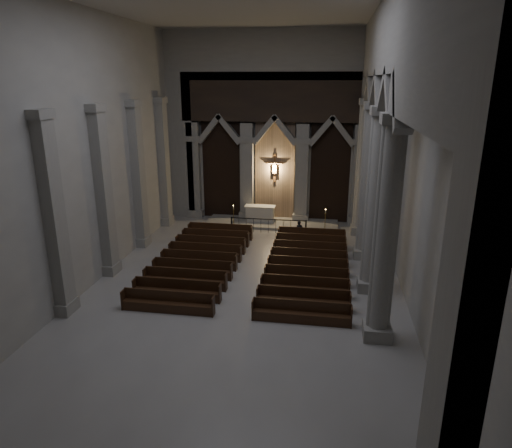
# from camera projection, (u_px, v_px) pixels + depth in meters

# --- Properties ---
(room) EXTENTS (24.00, 24.10, 12.00)m
(room) POSITION_uv_depth(u_px,v_px,m) (240.00, 118.00, 17.60)
(room) COLOR #9A9792
(room) RESTS_ON ground
(sanctuary_wall) EXTENTS (14.00, 0.77, 12.00)m
(sanctuary_wall) POSITION_uv_depth(u_px,v_px,m) (275.00, 120.00, 28.76)
(sanctuary_wall) COLOR gray
(sanctuary_wall) RESTS_ON ground
(right_arcade) EXTENTS (1.00, 24.00, 12.00)m
(right_arcade) POSITION_uv_depth(u_px,v_px,m) (383.00, 111.00, 17.96)
(right_arcade) COLOR gray
(right_arcade) RESTS_ON ground
(left_pilasters) EXTENTS (0.60, 13.00, 8.03)m
(left_pilasters) POSITION_uv_depth(u_px,v_px,m) (123.00, 186.00, 23.02)
(left_pilasters) COLOR gray
(left_pilasters) RESTS_ON ground
(sanctuary_step) EXTENTS (8.50, 2.60, 0.15)m
(sanctuary_step) POSITION_uv_depth(u_px,v_px,m) (272.00, 223.00, 29.85)
(sanctuary_step) COLOR gray
(sanctuary_step) RESTS_ON ground
(altar) EXTENTS (1.98, 0.79, 1.01)m
(altar) POSITION_uv_depth(u_px,v_px,m) (260.00, 213.00, 29.98)
(altar) COLOR beige
(altar) RESTS_ON sanctuary_step
(altar_rail) EXTENTS (4.69, 0.09, 0.92)m
(altar_rail) POSITION_uv_depth(u_px,v_px,m) (268.00, 223.00, 27.96)
(altar_rail) COLOR black
(altar_rail) RESTS_ON ground
(candle_stand_left) EXTENTS (0.25, 0.25, 1.48)m
(candle_stand_left) POSITION_uv_depth(u_px,v_px,m) (234.00, 222.00, 29.03)
(candle_stand_left) COLOR olive
(candle_stand_left) RESTS_ON ground
(candle_stand_right) EXTENTS (0.26, 0.26, 1.52)m
(candle_stand_right) POSITION_uv_depth(u_px,v_px,m) (325.00, 226.00, 28.04)
(candle_stand_right) COLOR olive
(candle_stand_right) RESTS_ON ground
(pews) EXTENTS (9.26, 9.60, 0.86)m
(pews) POSITION_uv_depth(u_px,v_px,m) (252.00, 266.00, 22.42)
(pews) COLOR black
(pews) RESTS_ON ground
(worshipper) EXTENTS (0.51, 0.41, 1.21)m
(worshipper) POSITION_uv_depth(u_px,v_px,m) (299.00, 231.00, 26.57)
(worshipper) COLOR black
(worshipper) RESTS_ON ground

